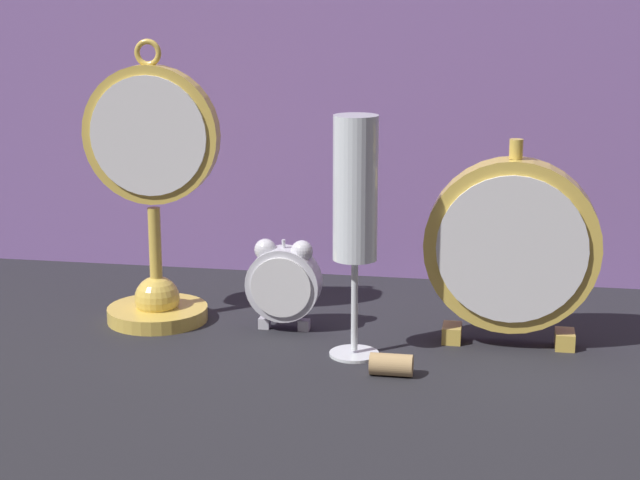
{
  "coord_description": "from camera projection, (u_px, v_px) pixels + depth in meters",
  "views": [
    {
      "loc": [
        0.19,
        -1.01,
        0.38
      ],
      "look_at": [
        0.0,
        0.08,
        0.11
      ],
      "focal_mm": 60.0,
      "sensor_mm": 36.0,
      "label": 1
    }
  ],
  "objects": [
    {
      "name": "ground_plane",
      "position": [
        306.0,
        359.0,
        1.09
      ],
      "size": [
        4.0,
        4.0,
        0.0
      ],
      "primitive_type": "plane",
      "color": "#232328"
    },
    {
      "name": "mantel_clock_silver",
      "position": [
        512.0,
        247.0,
        1.11
      ],
      "size": [
        0.18,
        0.04,
        0.22
      ],
      "color": "gold",
      "rests_on": "ground_plane"
    },
    {
      "name": "alarm_clock_twin_bell",
      "position": [
        284.0,
        280.0,
        1.17
      ],
      "size": [
        0.08,
        0.03,
        0.1
      ],
      "color": "silver",
      "rests_on": "ground_plane"
    },
    {
      "name": "fabric_backdrop_drape",
      "position": [
        355.0,
        45.0,
        1.33
      ],
      "size": [
        1.36,
        0.01,
        0.59
      ],
      "primitive_type": "cube",
      "color": "#8460A8",
      "rests_on": "ground_plane"
    },
    {
      "name": "wine_cork",
      "position": [
        391.0,
        365.0,
        1.04
      ],
      "size": [
        0.04,
        0.02,
        0.02
      ],
      "primitive_type": "cylinder",
      "rotation": [
        0.0,
        1.57,
        0.0
      ],
      "color": "tan",
      "rests_on": "ground_plane"
    },
    {
      "name": "champagne_flute",
      "position": [
        355.0,
        203.0,
        1.06
      ],
      "size": [
        0.05,
        0.05,
        0.25
      ],
      "color": "silver",
      "rests_on": "ground_plane"
    },
    {
      "name": "pocket_watch_on_stand",
      "position": [
        153.0,
        208.0,
        1.18
      ],
      "size": [
        0.15,
        0.11,
        0.32
      ],
      "color": "gold",
      "rests_on": "ground_plane"
    }
  ]
}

